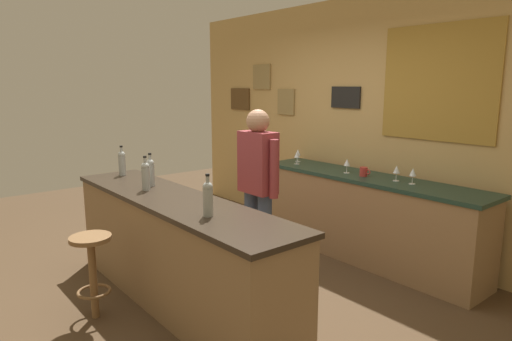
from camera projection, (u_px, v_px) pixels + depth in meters
name	position (u px, v px, depth m)	size (l,w,h in m)	color
ground_plane	(216.00, 288.00, 4.10)	(10.00, 10.00, 0.00)	#4C3823
back_wall	(362.00, 122.00, 5.09)	(6.00, 0.09, 2.80)	tan
bar_counter	(176.00, 251.00, 3.76)	(2.76, 0.60, 0.92)	olive
side_counter	(365.00, 217.00, 4.74)	(2.59, 0.56, 0.90)	olive
bartender	(258.00, 184.00, 4.10)	(0.52, 0.21, 1.62)	#384766
bar_stool	(92.00, 263.00, 3.51)	(0.32, 0.32, 0.68)	brown
wine_bottle_a	(122.00, 162.00, 4.57)	(0.07, 0.07, 0.31)	#999E99
wine_bottle_b	(150.00, 171.00, 4.08)	(0.07, 0.07, 0.31)	#999E99
wine_bottle_c	(146.00, 175.00, 3.92)	(0.07, 0.07, 0.31)	#999E99
wine_bottle_d	(208.00, 198.00, 3.14)	(0.07, 0.07, 0.31)	#999E99
wine_glass_a	(298.00, 153.00, 5.49)	(0.07, 0.07, 0.16)	silver
wine_glass_b	(297.00, 155.00, 5.33)	(0.07, 0.07, 0.16)	silver
wine_glass_c	(347.00, 163.00, 4.79)	(0.07, 0.07, 0.16)	silver
wine_glass_d	(397.00, 170.00, 4.39)	(0.07, 0.07, 0.16)	silver
wine_glass_e	(413.00, 173.00, 4.25)	(0.07, 0.07, 0.16)	silver
coffee_mug	(364.00, 172.00, 4.63)	(0.12, 0.08, 0.09)	#B2332D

